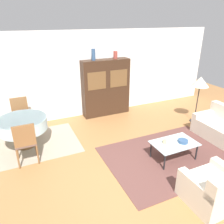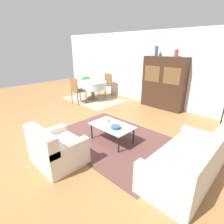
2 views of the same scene
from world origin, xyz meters
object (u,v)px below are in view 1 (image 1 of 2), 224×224
at_px(display_cabinet, 106,88).
at_px(vase_short, 115,55).
at_px(vase_tall, 93,55).
at_px(bowl, 183,141).
at_px(dining_chair_far, 21,113).
at_px(armchair, 215,189).
at_px(coffee_table, 174,144).
at_px(dining_table, 22,124).
at_px(dining_chair_near, 25,141).
at_px(cup, 165,141).
at_px(floor_lamp, 200,83).

distance_m(display_cabinet, vase_short, 1.08).
relative_size(display_cabinet, vase_tall, 5.38).
bearing_deg(bowl, dining_chair_far, 138.53).
bearing_deg(bowl, armchair, -106.42).
xyz_separation_m(coffee_table, bowl, (0.18, -0.06, 0.07)).
bearing_deg(dining_table, display_cabinet, 21.54).
distance_m(dining_chair_near, dining_chair_far, 1.63).
bearing_deg(dining_chair_near, display_cabinet, 34.97).
xyz_separation_m(coffee_table, dining_table, (-3.07, 1.99, 0.23)).
bearing_deg(dining_chair_far, display_cabinet, -174.85).
distance_m(display_cabinet, dining_chair_far, 2.70).
distance_m(armchair, dining_table, 4.41).
height_order(armchair, cup, armchair).
bearing_deg(dining_chair_near, vase_tall, 39.33).
distance_m(armchair, vase_short, 4.69).
height_order(floor_lamp, vase_tall, vase_tall).
xyz_separation_m(coffee_table, vase_tall, (-0.79, 3.05, 1.62)).
bearing_deg(cup, dining_table, 146.03).
bearing_deg(floor_lamp, armchair, -128.20).
bearing_deg(vase_short, dining_chair_near, -148.20).
height_order(coffee_table, dining_chair_near, dining_chair_near).
relative_size(dining_table, cup, 11.91).
height_order(coffee_table, vase_short, vase_short).
bearing_deg(bowl, vase_tall, 107.27).
relative_size(cup, bowl, 0.45).
bearing_deg(cup, dining_chair_near, 158.80).
distance_m(armchair, cup, 1.43).
bearing_deg(coffee_table, armchair, -98.31).
relative_size(dining_chair_far, floor_lamp, 0.70).
bearing_deg(dining_chair_near, dining_chair_far, 90.00).
distance_m(dining_table, dining_chair_near, 0.81).
bearing_deg(floor_lamp, coffee_table, -145.22).
bearing_deg(vase_tall, display_cabinet, -0.14).
bearing_deg(armchair, cup, 91.02).
bearing_deg(armchair, vase_tall, 97.64).
distance_m(dining_table, bowl, 3.85).
xyz_separation_m(armchair, vase_tall, (-0.59, 4.39, 1.70)).
bearing_deg(dining_chair_near, floor_lamp, 1.62).
xyz_separation_m(floor_lamp, bowl, (-1.72, -1.38, -0.80)).
distance_m(coffee_table, vase_short, 3.43).
bearing_deg(floor_lamp, dining_chair_near, -178.38).
height_order(floor_lamp, bowl, floor_lamp).
height_order(dining_table, vase_short, vase_short).
xyz_separation_m(coffee_table, floor_lamp, (1.90, 1.32, 0.87)).
bearing_deg(dining_chair_far, dining_chair_near, 90.00).
bearing_deg(coffee_table, vase_short, 91.01).
bearing_deg(vase_tall, dining_chair_near, -140.67).
bearing_deg(armchair, display_cabinet, 92.61).
bearing_deg(cup, dining_chair_far, 136.18).
xyz_separation_m(armchair, floor_lamp, (2.10, 2.67, 0.96)).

